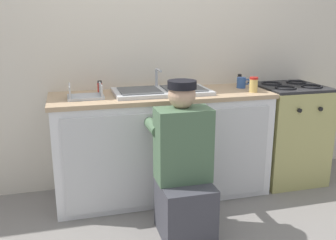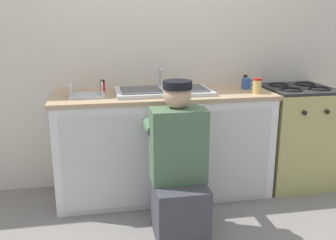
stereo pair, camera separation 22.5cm
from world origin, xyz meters
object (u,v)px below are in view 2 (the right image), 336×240
stove_range (294,135)px  spice_bottle_red (103,86)px  sink_double_basin (164,91)px  coffee_mug (246,84)px  spice_bottle_pepper (245,81)px  condiment_jar (257,86)px  dish_rack_tray (87,94)px  plumber_person (179,173)px

stove_range → spice_bottle_red: spice_bottle_red is taller
sink_double_basin → coffee_mug: sink_double_basin is taller
sink_double_basin → spice_bottle_pepper: 0.82m
condiment_jar → dish_rack_tray: 1.40m
sink_double_basin → condiment_jar: sink_double_basin is taller
spice_bottle_pepper → dish_rack_tray: 1.44m
spice_bottle_red → dish_rack_tray: size_ratio=0.37×
stove_range → dish_rack_tray: size_ratio=3.31×
plumber_person → dish_rack_tray: bearing=134.4°
stove_range → condiment_jar: (-0.47, -0.15, 0.51)m
sink_double_basin → dish_rack_tray: sink_double_basin is taller
spice_bottle_red → sink_double_basin: bearing=-15.7°
sink_double_basin → stove_range: size_ratio=0.86×
plumber_person → sink_double_basin: bearing=89.0°
spice_bottle_red → condiment_jar: bearing=-13.1°
plumber_person → spice_bottle_red: 1.06m
coffee_mug → condiment_jar: 0.21m
sink_double_basin → coffee_mug: size_ratio=6.35×
condiment_jar → dish_rack_tray: bearing=175.3°
plumber_person → condiment_jar: plumber_person is taller
condiment_jar → spice_bottle_pepper: bearing=84.2°
spice_bottle_pepper → stove_range: bearing=-23.9°
plumber_person → spice_bottle_red: bearing=121.1°
coffee_mug → spice_bottle_red: spice_bottle_red is taller
coffee_mug → spice_bottle_pepper: spice_bottle_pepper is taller
coffee_mug → dish_rack_tray: bearing=-175.9°
stove_range → spice_bottle_pepper: size_ratio=8.83×
spice_bottle_red → spice_bottle_pepper: same height
sink_double_basin → stove_range: bearing=-0.1°
condiment_jar → spice_bottle_pepper: condiment_jar is taller
coffee_mug → condiment_jar: (0.01, -0.21, 0.02)m
coffee_mug → spice_bottle_red: (-1.26, 0.08, 0.00)m
coffee_mug → stove_range: bearing=-7.4°
stove_range → spice_bottle_red: bearing=175.3°
sink_double_basin → stove_range: (1.23, -0.00, -0.46)m
sink_double_basin → condiment_jar: (0.76, -0.16, 0.05)m
coffee_mug → dish_rack_tray: (-1.38, -0.10, -0.02)m
spice_bottle_pepper → sink_double_basin: bearing=-166.7°
spice_bottle_red → spice_bottle_pepper: bearing=2.1°
stove_range → sink_double_basin: bearing=179.9°
stove_range → plumber_person: plumber_person is taller
stove_range → condiment_jar: 0.71m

